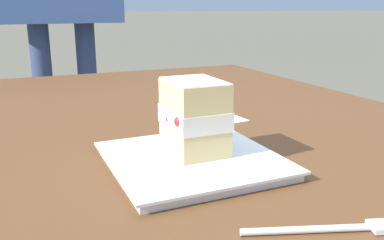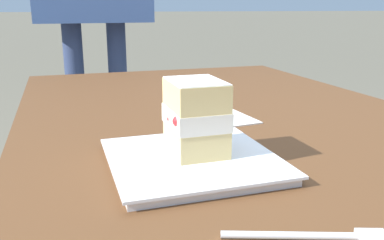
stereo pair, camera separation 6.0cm
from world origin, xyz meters
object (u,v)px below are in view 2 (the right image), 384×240
object	(u,v)px
patio_table	(234,160)
paper_napkin	(226,116)
dessert_plate	(192,161)
dessert_fork	(316,236)
cake_slice	(196,117)

from	to	relation	value
patio_table	paper_napkin	bearing A→B (deg)	-166.89
paper_napkin	patio_table	bearing A→B (deg)	13.11
dessert_plate	dessert_fork	world-z (taller)	dessert_plate
cake_slice	dessert_fork	distance (m)	0.26
patio_table	dessert_fork	world-z (taller)	dessert_fork
patio_table	cake_slice	size ratio (longest dim) A/B	13.44
patio_table	dessert_plate	bearing A→B (deg)	-37.33
patio_table	dessert_plate	distance (m)	0.29
dessert_fork	paper_napkin	size ratio (longest dim) A/B	1.00
patio_table	cake_slice	xyz separation A→B (m)	(0.20, -0.15, 0.16)
dessert_plate	paper_napkin	size ratio (longest dim) A/B	1.46
dessert_fork	dessert_plate	bearing A→B (deg)	-165.80
dessert_plate	paper_napkin	world-z (taller)	dessert_plate
patio_table	paper_napkin	size ratio (longest dim) A/B	8.92
paper_napkin	dessert_plate	bearing A→B (deg)	-32.10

